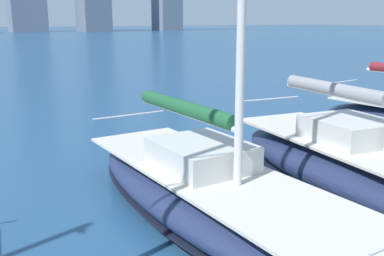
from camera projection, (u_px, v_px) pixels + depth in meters
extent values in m
cylinder|color=silver|center=(343.00, 82.00, 17.23)|extent=(1.82, 0.22, 0.04)
ellipsoid|color=navy|center=(362.00, 173.00, 10.45)|extent=(3.78, 8.90, 1.19)
ellipsoid|color=black|center=(361.00, 187.00, 10.53)|extent=(3.80, 8.95, 0.10)
cube|color=beige|center=(364.00, 148.00, 10.31)|extent=(3.16, 7.81, 0.06)
cube|color=silver|center=(349.00, 130.00, 10.69)|extent=(1.89, 2.08, 0.55)
cylinder|color=silver|center=(333.00, 94.00, 11.08)|extent=(0.54, 3.62, 0.12)
cylinder|color=gray|center=(333.00, 89.00, 11.06)|extent=(0.71, 3.35, 0.32)
cylinder|color=silver|center=(270.00, 99.00, 13.63)|extent=(2.09, 0.28, 0.04)
ellipsoid|color=navy|center=(216.00, 199.00, 9.24)|extent=(3.05, 9.31, 0.97)
ellipsoid|color=black|center=(216.00, 211.00, 9.31)|extent=(3.06, 9.36, 0.10)
cube|color=beige|center=(216.00, 176.00, 9.12)|extent=(2.51, 8.19, 0.06)
cube|color=silver|center=(201.00, 155.00, 9.51)|extent=(1.75, 2.07, 0.55)
cylinder|color=silver|center=(184.00, 113.00, 9.90)|extent=(0.21, 3.89, 0.12)
cylinder|color=#1E5633|center=(184.00, 108.00, 9.87)|extent=(0.40, 3.58, 0.32)
cylinder|color=silver|center=(130.00, 115.00, 12.42)|extent=(2.13, 0.09, 0.04)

